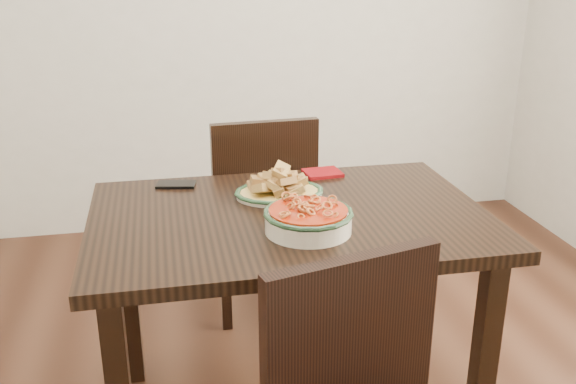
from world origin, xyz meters
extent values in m
cube|color=black|center=(-0.03, 0.00, 0.73)|extent=(1.19, 0.80, 0.04)
cube|color=black|center=(0.49, -0.32, 0.35)|extent=(0.06, 0.06, 0.71)
cube|color=black|center=(-0.55, 0.32, 0.35)|extent=(0.06, 0.06, 0.71)
cube|color=black|center=(0.49, 0.32, 0.35)|extent=(0.06, 0.06, 0.71)
cube|color=black|center=(-0.02, 0.77, 0.43)|extent=(0.45, 0.45, 0.04)
cube|color=black|center=(0.14, 0.95, 0.21)|extent=(0.04, 0.04, 0.41)
cube|color=black|center=(-0.20, 0.93, 0.21)|extent=(0.04, 0.04, 0.41)
cube|color=black|center=(0.16, 0.61, 0.21)|extent=(0.04, 0.04, 0.41)
cube|color=black|center=(-0.18, 0.59, 0.21)|extent=(0.04, 0.04, 0.41)
cube|color=black|center=(0.00, 0.58, 0.67)|extent=(0.42, 0.07, 0.44)
cube|color=black|center=(-0.02, -0.61, 0.67)|extent=(0.42, 0.14, 0.44)
ellipsoid|color=beige|center=(-0.03, 0.14, 0.76)|extent=(0.28, 0.21, 0.02)
ellipsoid|color=gold|center=(-0.03, 0.14, 0.76)|extent=(0.27, 0.20, 0.01)
torus|color=#1C3E21|center=(-0.03, 0.14, 0.77)|extent=(0.22, 0.22, 0.01)
cylinder|color=#EEE3C9|center=(-0.01, -0.15, 0.78)|extent=(0.25, 0.25, 0.06)
torus|color=#17341C|center=(-0.01, -0.15, 0.81)|extent=(0.26, 0.26, 0.02)
cylinder|color=#981D07|center=(-0.01, -0.15, 0.81)|extent=(0.22, 0.22, 0.01)
cube|color=black|center=(-0.36, 0.31, 0.76)|extent=(0.14, 0.09, 0.01)
cube|color=maroon|center=(0.16, 0.33, 0.76)|extent=(0.14, 0.12, 0.01)
camera|label=1|loc=(-0.39, -1.76, 1.48)|focal=40.00mm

